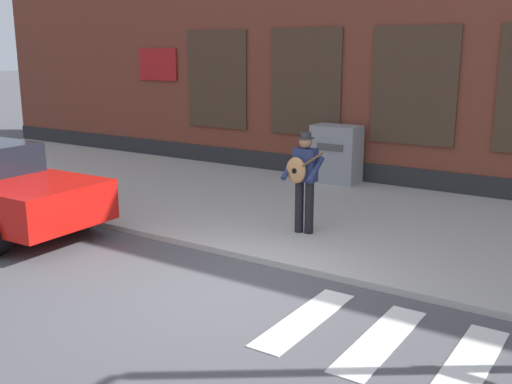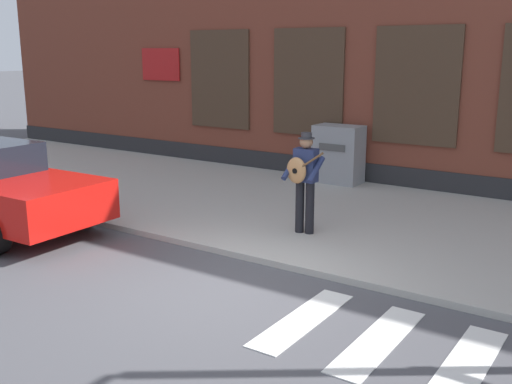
# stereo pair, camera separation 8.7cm
# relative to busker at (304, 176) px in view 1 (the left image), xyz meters

# --- Properties ---
(ground_plane) EXTENTS (160.00, 160.00, 0.00)m
(ground_plane) POSITION_rel_busker_xyz_m (0.29, -2.50, -1.08)
(ground_plane) COLOR #4C4C51
(sidewalk) EXTENTS (28.00, 5.87, 0.10)m
(sidewalk) POSITION_rel_busker_xyz_m (0.29, 1.47, -1.03)
(sidewalk) COLOR #ADAAA3
(sidewalk) RESTS_ON ground
(busker) EXTENTS (0.71, 0.53, 1.72)m
(busker) POSITION_rel_busker_xyz_m (0.00, 0.00, 0.00)
(busker) COLOR black
(busker) RESTS_ON sidewalk
(utility_box) EXTENTS (1.10, 0.68, 1.34)m
(utility_box) POSITION_rel_busker_xyz_m (-1.33, 3.96, -0.31)
(utility_box) COLOR gray
(utility_box) RESTS_ON sidewalk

